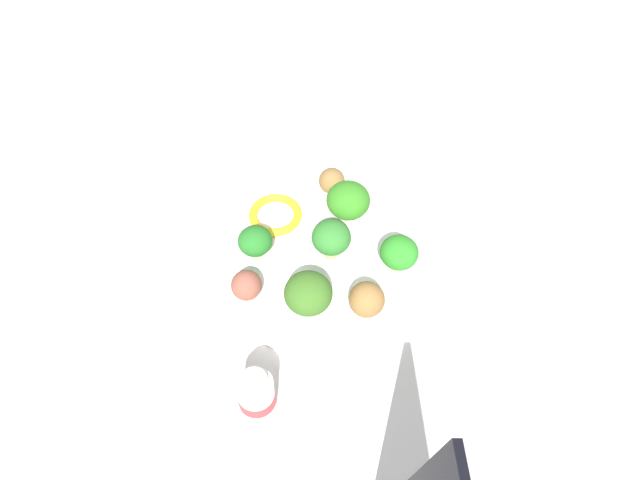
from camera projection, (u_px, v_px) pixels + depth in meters
ground_plane at (320, 257)px, 0.78m from camera, size 4.00×4.00×0.00m
plate at (320, 253)px, 0.77m from camera, size 0.28×0.28×0.02m
broccoli_floret_back_left at (307, 293)px, 0.69m from camera, size 0.06×0.06×0.06m
broccoli_floret_far_rim at (348, 201)px, 0.77m from camera, size 0.06×0.06×0.06m
broccoli_floret_near_rim at (331, 238)px, 0.74m from camera, size 0.05×0.05×0.05m
broccoli_floret_mid_left at (399, 253)px, 0.73m from camera, size 0.05×0.05×0.05m
broccoli_floret_front_left at (255, 241)px, 0.74m from camera, size 0.04×0.04×0.05m
meatball_far_rim at (330, 181)px, 0.82m from camera, size 0.03×0.03×0.03m
meatball_near_rim at (246, 285)px, 0.71m from camera, size 0.04×0.04×0.04m
meatball_mid_left at (367, 299)px, 0.70m from camera, size 0.04×0.04×0.04m
pepper_ring_front_right at (275, 215)px, 0.79m from camera, size 0.07×0.07×0.01m
napkin at (345, 124)px, 0.93m from camera, size 0.18×0.13×0.01m
fork at (335, 116)px, 0.93m from camera, size 0.12×0.03×0.01m
knife at (358, 120)px, 0.93m from camera, size 0.15×0.03×0.01m
yogurt_bottle at (256, 395)px, 0.64m from camera, size 0.04×0.04×0.07m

